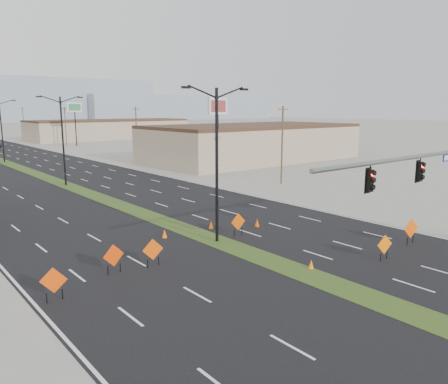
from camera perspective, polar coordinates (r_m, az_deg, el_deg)
ground at (r=21.78m, az=19.73°, el=-13.44°), size 600.00×600.00×0.00m
building_se_near at (r=75.37m, az=3.72°, el=6.32°), size 36.00×18.00×5.50m
building_se_far at (r=132.16m, az=-14.74°, el=7.85°), size 44.00×16.00×5.00m
mesa_east at (r=358.97m, az=-6.16°, el=10.89°), size 160.00×50.00×18.00m
signal_mast at (r=28.76m, az=25.77°, el=1.91°), size 16.30×0.60×8.00m
streetlight_0 at (r=28.10m, az=-0.95°, el=4.10°), size 5.15×0.24×10.02m
streetlight_1 at (r=52.89m, az=-20.31°, el=6.63°), size 5.15×0.24×10.02m
streetlight_2 at (r=79.83m, az=-27.05°, el=7.34°), size 5.15×0.24×10.02m
utility_pole_0 at (r=51.25m, az=7.60°, el=6.26°), size 1.60×0.20×9.00m
utility_pole_1 at (r=79.31m, az=-11.36°, el=7.76°), size 1.60×0.20×9.00m
utility_pole_2 at (r=111.38m, az=-19.99°, el=8.17°), size 1.60×0.20×9.00m
utility_pole_3 at (r=144.81m, az=-24.72°, el=8.31°), size 1.60×0.20×9.00m
construction_sign_0 at (r=21.77m, az=-21.38°, el=-10.84°), size 1.14×0.53×1.63m
construction_sign_1 at (r=24.26m, az=-14.23°, el=-8.16°), size 1.22×0.13×1.63m
construction_sign_2 at (r=24.81m, az=-9.27°, el=-7.55°), size 1.21×0.25×1.62m
construction_sign_3 at (r=30.32m, az=1.87°, el=-4.02°), size 1.20×0.09×1.60m
construction_sign_4 at (r=27.21m, az=20.24°, el=-6.57°), size 1.13×0.26×1.52m
construction_sign_5 at (r=30.89m, az=23.24°, el=-4.50°), size 1.27×0.30×1.71m
cone_0 at (r=24.84m, az=11.32°, el=-9.28°), size 0.37×0.37×0.53m
cone_1 at (r=32.84m, az=4.35°, el=-4.01°), size 0.46×0.46×0.62m
cone_2 at (r=32.25m, az=-1.70°, el=-4.29°), size 0.45×0.45×0.59m
cone_3 at (r=30.25m, az=-7.78°, el=-5.41°), size 0.39×0.39×0.60m
pole_sign_east_near at (r=59.14m, az=-0.82°, el=10.45°), size 3.31×0.66×10.10m
pole_sign_east_far at (r=108.54m, az=-18.94°, el=10.05°), size 3.25×1.17×10.03m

